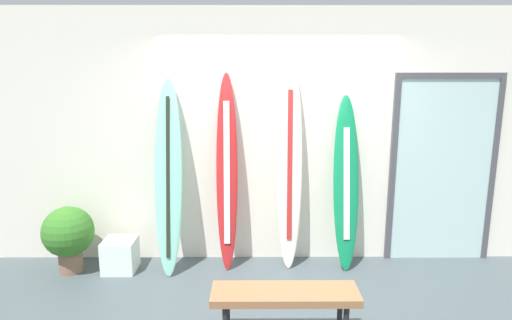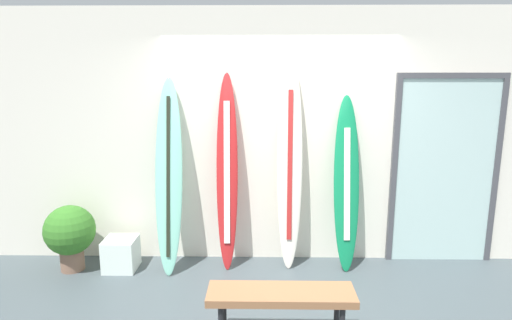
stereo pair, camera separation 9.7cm
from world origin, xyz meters
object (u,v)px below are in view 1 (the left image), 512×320
(surfboard_seafoam, at_px, (169,177))
(display_block_left, at_px, (120,255))
(surfboard_ivory, at_px, (290,167))
(glass_door, at_px, (443,166))
(potted_plant, at_px, (68,234))
(bench, at_px, (285,297))
(surfboard_emerald, at_px, (346,185))
(surfboard_crimson, at_px, (227,173))

(surfboard_seafoam, distance_m, display_block_left, 1.02)
(surfboard_ivory, bearing_deg, glass_door, 5.17)
(surfboard_seafoam, height_order, potted_plant, surfboard_seafoam)
(surfboard_ivory, xyz_separation_m, bench, (-0.15, -1.48, -0.71))
(bench, bearing_deg, surfboard_seafoam, 129.74)
(surfboard_seafoam, height_order, surfboard_ivory, surfboard_ivory)
(surfboard_seafoam, height_order, glass_door, glass_door)
(surfboard_ivory, distance_m, glass_door, 1.73)
(display_block_left, distance_m, glass_door, 3.69)
(surfboard_seafoam, distance_m, potted_plant, 1.24)
(potted_plant, bearing_deg, surfboard_emerald, 2.72)
(surfboard_ivory, height_order, display_block_left, surfboard_ivory)
(surfboard_emerald, relative_size, display_block_left, 5.42)
(display_block_left, bearing_deg, surfboard_crimson, 6.32)
(glass_door, bearing_deg, surfboard_ivory, -174.83)
(display_block_left, xyz_separation_m, potted_plant, (-0.53, -0.03, 0.25))
(surfboard_crimson, relative_size, surfboard_emerald, 1.12)
(surfboard_ivory, xyz_separation_m, glass_door, (1.72, 0.16, -0.03))
(display_block_left, height_order, bench, bench)
(surfboard_emerald, bearing_deg, surfboard_crimson, 179.38)
(surfboard_ivory, height_order, surfboard_emerald, surfboard_ivory)
(bench, bearing_deg, glass_door, 41.17)
(glass_door, distance_m, bench, 2.57)
(surfboard_seafoam, xyz_separation_m, surfboard_emerald, (1.89, 0.07, -0.11))
(surfboard_crimson, height_order, surfboard_emerald, surfboard_crimson)
(display_block_left, relative_size, glass_door, 0.16)
(surfboard_emerald, bearing_deg, display_block_left, -177.31)
(surfboard_emerald, distance_m, potted_plant, 3.02)
(display_block_left, xyz_separation_m, bench, (1.69, -1.32, 0.24))
(display_block_left, bearing_deg, surfboard_emerald, 2.69)
(potted_plant, bearing_deg, glass_door, 4.69)
(bench, bearing_deg, surfboard_ivory, 84.39)
(surfboard_ivory, bearing_deg, potted_plant, -175.66)
(surfboard_crimson, relative_size, surfboard_ivory, 0.93)
(surfboard_crimson, bearing_deg, surfboard_ivory, 2.09)
(surfboard_seafoam, xyz_separation_m, potted_plant, (-1.08, -0.07, -0.61))
(display_block_left, relative_size, potted_plant, 0.48)
(surfboard_emerald, distance_m, bench, 1.71)
(surfboard_crimson, bearing_deg, display_block_left, -173.68)
(glass_door, height_order, bench, glass_door)
(surfboard_seafoam, bearing_deg, surfboard_ivory, 4.67)
(surfboard_crimson, distance_m, surfboard_emerald, 1.29)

